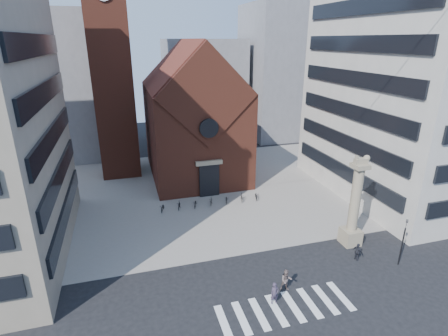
{
  "coord_description": "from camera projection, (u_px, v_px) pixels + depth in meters",
  "views": [
    {
      "loc": [
        -9.14,
        -20.75,
        17.91
      ],
      "look_at": [
        -0.75,
        8.0,
        6.85
      ],
      "focal_mm": 28.0,
      "sensor_mm": 36.0,
      "label": 1
    }
  ],
  "objects": [
    {
      "name": "traffic_light",
      "position": [
        403.0,
        241.0,
        28.76
      ],
      "size": [
        0.13,
        0.16,
        4.3
      ],
      "color": "black",
      "rests_on": "ground"
    },
    {
      "name": "ground",
      "position": [
        262.0,
        283.0,
        27.29
      ],
      "size": [
        120.0,
        120.0,
        0.0
      ],
      "primitive_type": "plane",
      "color": "black",
      "rests_on": "ground"
    },
    {
      "name": "lion_column",
      "position": [
        354.0,
        210.0,
        31.43
      ],
      "size": [
        1.63,
        1.6,
        8.68
      ],
      "color": "gray",
      "rests_on": "ground"
    },
    {
      "name": "pedestrian_0",
      "position": [
        275.0,
        293.0,
        24.94
      ],
      "size": [
        0.65,
        0.45,
        1.71
      ],
      "primitive_type": "imported",
      "rotation": [
        0.0,
        0.0,
        0.06
      ],
      "color": "#3B3144",
      "rests_on": "ground"
    },
    {
      "name": "church",
      "position": [
        194.0,
        118.0,
        47.07
      ],
      "size": [
        12.0,
        16.65,
        18.0
      ],
      "color": "brown",
      "rests_on": "ground"
    },
    {
      "name": "pedestrian_1",
      "position": [
        286.0,
        280.0,
        26.25
      ],
      "size": [
        0.98,
        0.83,
        1.79
      ],
      "primitive_type": "imported",
      "rotation": [
        0.0,
        0.0,
        -0.19
      ],
      "color": "#655451",
      "rests_on": "ground"
    },
    {
      "name": "scooter_4",
      "position": [
        227.0,
        200.0,
        40.47
      ],
      "size": [
        0.92,
        1.6,
        0.79
      ],
      "primitive_type": "imported",
      "rotation": [
        0.0,
        0.0,
        -0.28
      ],
      "color": "black",
      "rests_on": "piazza"
    },
    {
      "name": "bg_block_left",
      "position": [
        48.0,
        87.0,
        54.24
      ],
      "size": [
        16.0,
        14.0,
        22.0
      ],
      "primitive_type": "cube",
      "color": "gray",
      "rests_on": "ground"
    },
    {
      "name": "building_right",
      "position": [
        427.0,
        58.0,
        38.87
      ],
      "size": [
        18.0,
        22.0,
        32.0
      ],
      "primitive_type": "cube",
      "color": "beige",
      "rests_on": "ground"
    },
    {
      "name": "scooter_0",
      "position": [
        163.0,
        208.0,
        38.53
      ],
      "size": [
        0.92,
        1.6,
        0.79
      ],
      "primitive_type": "imported",
      "rotation": [
        0.0,
        0.0,
        -0.28
      ],
      "color": "black",
      "rests_on": "piazza"
    },
    {
      "name": "scooter_5",
      "position": [
        242.0,
        197.0,
        40.94
      ],
      "size": [
        0.8,
        1.52,
        0.88
      ],
      "primitive_type": "imported",
      "rotation": [
        0.0,
        0.0,
        -0.28
      ],
      "color": "black",
      "rests_on": "piazza"
    },
    {
      "name": "scooter_2",
      "position": [
        195.0,
        204.0,
        39.5
      ],
      "size": [
        0.92,
        1.6,
        0.79
      ],
      "primitive_type": "imported",
      "rotation": [
        0.0,
        0.0,
        -0.28
      ],
      "color": "black",
      "rests_on": "piazza"
    },
    {
      "name": "campanile",
      "position": [
        110.0,
        57.0,
        44.42
      ],
      "size": [
        5.5,
        5.5,
        31.2
      ],
      "color": "brown",
      "rests_on": "ground"
    },
    {
      "name": "pedestrian_2",
      "position": [
        357.0,
        252.0,
        29.87
      ],
      "size": [
        0.62,
        1.01,
        1.61
      ],
      "primitive_type": "imported",
      "rotation": [
        0.0,
        0.0,
        1.83
      ],
      "color": "#24242B",
      "rests_on": "ground"
    },
    {
      "name": "piazza",
      "position": [
        205.0,
        189.0,
        44.39
      ],
      "size": [
        46.0,
        30.0,
        0.05
      ],
      "primitive_type": "cube",
      "color": "gray",
      "rests_on": "ground"
    },
    {
      "name": "scooter_1",
      "position": [
        179.0,
        205.0,
        39.0
      ],
      "size": [
        0.8,
        1.52,
        0.88
      ],
      "primitive_type": "imported",
      "rotation": [
        0.0,
        0.0,
        -0.28
      ],
      "color": "black",
      "rests_on": "piazza"
    },
    {
      "name": "bg_block_mid",
      "position": [
        204.0,
        89.0,
        66.27
      ],
      "size": [
        14.0,
        12.0,
        18.0
      ],
      "primitive_type": "cube",
      "color": "gray",
      "rests_on": "ground"
    },
    {
      "name": "scooter_6",
      "position": [
        256.0,
        196.0,
        41.44
      ],
      "size": [
        0.92,
        1.6,
        0.79
      ],
      "primitive_type": "imported",
      "rotation": [
        0.0,
        0.0,
        -0.28
      ],
      "color": "black",
      "rests_on": "piazza"
    },
    {
      "name": "scooter_3",
      "position": [
        211.0,
        201.0,
        39.97
      ],
      "size": [
        0.8,
        1.52,
        0.88
      ],
      "primitive_type": "imported",
      "rotation": [
        0.0,
        0.0,
        -0.28
      ],
      "color": "black",
      "rests_on": "piazza"
    },
    {
      "name": "zebra_crossing",
      "position": [
        285.0,
        308.0,
        24.74
      ],
      "size": [
        10.2,
        3.2,
        0.01
      ],
      "primitive_type": null,
      "color": "white",
      "rests_on": "ground"
    },
    {
      "name": "bg_block_right",
      "position": [
        288.0,
        72.0,
        66.74
      ],
      "size": [
        16.0,
        14.0,
        24.0
      ],
      "primitive_type": "cube",
      "color": "gray",
      "rests_on": "ground"
    }
  ]
}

